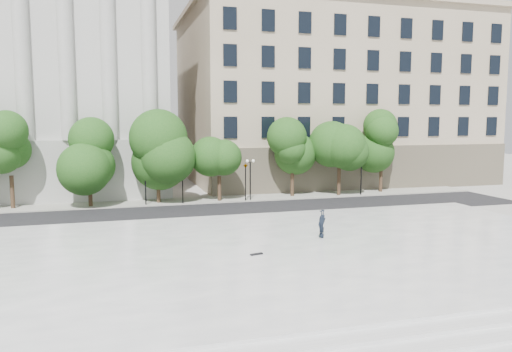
% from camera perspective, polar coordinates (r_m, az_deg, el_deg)
% --- Properties ---
extents(ground, '(160.00, 160.00, 0.00)m').
position_cam_1_polar(ground, '(26.14, 1.66, -11.16)').
color(ground, '#A7A59E').
rests_on(ground, ground).
extents(plaza, '(44.00, 22.00, 0.45)m').
position_cam_1_polar(plaza, '(28.82, -0.18, -9.00)').
color(plaza, white).
rests_on(plaza, ground).
extents(street, '(60.00, 8.00, 0.02)m').
position_cam_1_polar(street, '(43.13, -5.66, -4.11)').
color(street, black).
rests_on(street, ground).
extents(far_sidewalk, '(60.00, 4.00, 0.12)m').
position_cam_1_polar(far_sidewalk, '(48.95, -6.94, -2.80)').
color(far_sidewalk, '#B1AFA3').
rests_on(far_sidewalk, ground).
extents(building_west, '(31.50, 27.65, 25.60)m').
position_cam_1_polar(building_west, '(63.18, -25.02, 10.40)').
color(building_west, '#B8B8B3').
rests_on(building_west, ground).
extents(building_east, '(36.00, 26.15, 23.00)m').
position_cam_1_polar(building_east, '(68.52, 7.80, 9.13)').
color(building_east, '#BEAC91').
rests_on(building_east, ground).
extents(traffic_light_west, '(0.61, 1.65, 4.15)m').
position_cam_1_polar(traffic_light_west, '(46.62, -8.43, 1.16)').
color(traffic_light_west, black).
rests_on(traffic_light_west, ground).
extents(traffic_light_east, '(1.03, 1.95, 4.28)m').
position_cam_1_polar(traffic_light_east, '(47.79, -1.21, 1.51)').
color(traffic_light_east, black).
rests_on(traffic_light_east, ground).
extents(person_lying, '(1.66, 1.77, 0.49)m').
position_cam_1_polar(person_lying, '(32.06, 7.48, -6.60)').
color(person_lying, black).
rests_on(person_lying, plaza).
extents(skateboard, '(0.77, 0.36, 0.08)m').
position_cam_1_polar(skateboard, '(28.00, 0.06, -8.91)').
color(skateboard, black).
rests_on(skateboard, plaza).
extents(plaza_steps, '(44.00, 3.00, 0.30)m').
position_cam_1_polar(plaza_steps, '(18.39, 10.62, -18.75)').
color(plaza_steps, white).
rests_on(plaza_steps, ground).
extents(street_trees, '(44.30, 5.47, 7.87)m').
position_cam_1_polar(street_trees, '(47.73, -8.77, 3.03)').
color(street_trees, '#382619').
rests_on(street_trees, ground).
extents(lamp_posts, '(36.47, 0.28, 4.42)m').
position_cam_1_polar(lamp_posts, '(47.17, -6.93, 0.35)').
color(lamp_posts, black).
rests_on(lamp_posts, ground).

